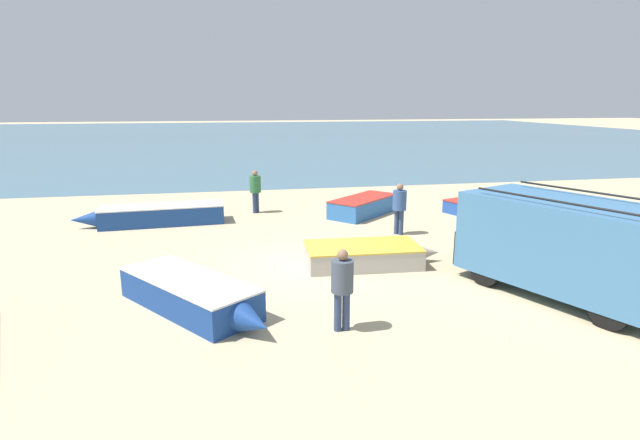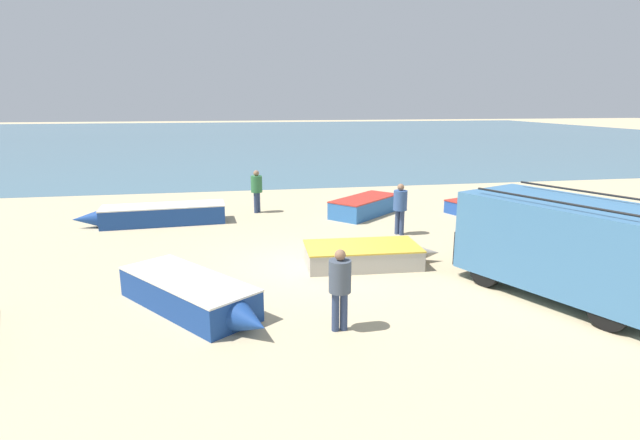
% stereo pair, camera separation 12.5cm
% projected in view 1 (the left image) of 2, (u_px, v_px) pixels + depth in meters
% --- Properties ---
extents(ground_plane, '(200.00, 200.00, 0.00)m').
position_uv_depth(ground_plane, '(316.00, 265.00, 13.59)').
color(ground_plane, tan).
extents(sea_water, '(120.00, 80.00, 0.01)m').
position_uv_depth(sea_water, '(242.00, 136.00, 63.24)').
color(sea_water, '#477084').
rests_on(sea_water, ground_plane).
extents(parked_van, '(3.90, 5.21, 2.34)m').
position_uv_depth(parked_van, '(568.00, 244.00, 11.27)').
color(parked_van, teal).
rests_on(parked_van, ground_plane).
extents(fishing_rowboat_0, '(3.35, 3.98, 0.68)m').
position_uv_depth(fishing_rowboat_0, '(194.00, 295.00, 10.63)').
color(fishing_rowboat_0, navy).
rests_on(fishing_rowboat_0, ground_plane).
extents(fishing_rowboat_2, '(3.47, 3.27, 0.69)m').
position_uv_depth(fishing_rowboat_2, '(365.00, 205.00, 19.67)').
color(fishing_rowboat_2, '#2D66AD').
rests_on(fishing_rowboat_2, ground_plane).
extents(fishing_rowboat_3, '(5.31, 1.60, 0.69)m').
position_uv_depth(fishing_rowboat_3, '(156.00, 215.00, 18.03)').
color(fishing_rowboat_3, navy).
rests_on(fishing_rowboat_3, ground_plane).
extents(fishing_rowboat_4, '(4.93, 2.86, 0.53)m').
position_uv_depth(fishing_rowboat_4, '(493.00, 203.00, 20.49)').
color(fishing_rowboat_4, '#234CA3').
rests_on(fishing_rowboat_4, ground_plane).
extents(fishing_rowboat_5, '(3.77, 1.74, 0.56)m').
position_uv_depth(fishing_rowboat_5, '(366.00, 255.00, 13.60)').
color(fishing_rowboat_5, '#ADA89E').
rests_on(fishing_rowboat_5, ground_plane).
extents(fisherman_0, '(0.45, 0.45, 1.70)m').
position_uv_depth(fisherman_0, '(255.00, 188.00, 19.75)').
color(fisherman_0, navy).
rests_on(fisherman_0, ground_plane).
extents(fisherman_1, '(0.43, 0.43, 1.65)m').
position_uv_depth(fisherman_1, '(342.00, 283.00, 9.55)').
color(fisherman_1, navy).
rests_on(fisherman_1, ground_plane).
extents(fisherman_2, '(0.45, 0.45, 1.72)m').
position_uv_depth(fisherman_2, '(399.00, 204.00, 16.52)').
color(fisherman_2, navy).
rests_on(fisherman_2, ground_plane).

